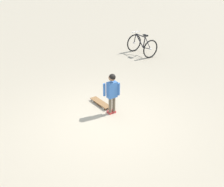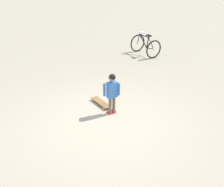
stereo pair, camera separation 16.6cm
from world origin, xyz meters
The scene contains 4 objects.
ground_plane centered at (0.00, 0.00, 0.00)m, with size 50.00×50.00×0.00m, color tan.
child_person centered at (0.08, 0.43, 0.66)m, with size 0.39×0.28×1.06m.
skateboard centered at (-0.30, 0.81, 0.06)m, with size 0.66×0.63×0.07m.
bicycle_mid centered at (0.38, 5.24, 0.38)m, with size 1.26×1.26×0.85m.
Camera 2 is at (1.33, -5.29, 3.45)m, focal length 43.50 mm.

